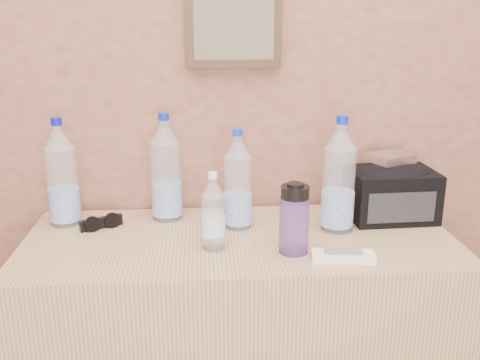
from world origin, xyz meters
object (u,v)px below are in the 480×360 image
at_px(pet_large_c, 238,184).
at_px(pet_large_d, 339,181).
at_px(toiletry_bag, 391,191).
at_px(foil_packet, 390,158).
at_px(pet_large_a, 62,178).
at_px(pet_large_b, 166,173).
at_px(nalgene_bottle, 294,219).
at_px(ac_remote, 343,256).
at_px(sunglasses, 101,223).
at_px(dresser, 240,352).
at_px(pet_small, 213,215).

xyz_separation_m(pet_large_c, pet_large_d, (0.30, -0.05, 0.02)).
relative_size(pet_large_c, toiletry_bag, 1.17).
xyz_separation_m(pet_large_c, foil_packet, (0.50, 0.07, 0.06)).
relative_size(pet_large_a, pet_large_d, 0.96).
relative_size(pet_large_b, toiletry_bag, 1.30).
relative_size(pet_large_c, pet_large_d, 0.88).
height_order(pet_large_a, nalgene_bottle, pet_large_a).
relative_size(pet_large_a, ac_remote, 2.01).
distance_m(pet_large_c, nalgene_bottle, 0.25).
bearing_deg(sunglasses, toiletry_bag, -26.17).
relative_size(toiletry_bag, foil_packet, 2.09).
bearing_deg(pet_large_c, pet_large_a, 173.15).
bearing_deg(nalgene_bottle, dresser, 141.22).
bearing_deg(dresser, pet_large_c, 90.42).
distance_m(pet_large_b, pet_large_c, 0.24).
height_order(nalgene_bottle, ac_remote, nalgene_bottle).
xyz_separation_m(dresser, foil_packet, (0.50, 0.16, 0.59)).
distance_m(dresser, ac_remote, 0.52).
bearing_deg(foil_packet, pet_large_b, 178.35).
bearing_deg(dresser, foil_packet, 17.34).
distance_m(dresser, nalgene_bottle, 0.53).
height_order(pet_large_a, foil_packet, pet_large_a).
bearing_deg(sunglasses, foil_packet, -24.46).
bearing_deg(pet_large_d, pet_large_a, 172.50).
bearing_deg(foil_packet, pet_small, -158.55).
xyz_separation_m(pet_large_b, pet_large_c, (0.22, -0.09, -0.02)).
xyz_separation_m(pet_large_d, pet_small, (-0.38, -0.11, -0.06)).
bearing_deg(pet_large_c, dresser, -89.58).
relative_size(pet_small, nalgene_bottle, 1.11).
height_order(pet_large_d, nalgene_bottle, pet_large_d).
bearing_deg(nalgene_bottle, toiletry_bag, 33.91).
bearing_deg(dresser, toiletry_bag, 14.33).
relative_size(pet_large_b, ac_remote, 2.05).
relative_size(dresser, foil_packet, 9.99).
distance_m(pet_small, nalgene_bottle, 0.23).
height_order(dresser, pet_small, pet_small).
height_order(pet_large_b, sunglasses, pet_large_b).
distance_m(pet_large_d, ac_remote, 0.26).
xyz_separation_m(pet_large_b, pet_large_d, (0.53, -0.13, 0.00)).
bearing_deg(pet_large_d, dresser, -172.20).
bearing_deg(pet_large_d, pet_large_c, 171.33).
bearing_deg(foil_packet, toiletry_bag, -84.10).
bearing_deg(dresser, pet_small, -138.17).
bearing_deg(foil_packet, ac_remote, -124.85).
distance_m(dresser, pet_large_d, 0.63).
relative_size(dresser, toiletry_bag, 4.79).
xyz_separation_m(pet_large_c, nalgene_bottle, (0.14, -0.20, -0.04)).
height_order(pet_large_a, pet_large_c, pet_large_a).
bearing_deg(pet_large_a, pet_large_c, -6.85).
xyz_separation_m(pet_large_c, ac_remote, (0.27, -0.26, -0.13)).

